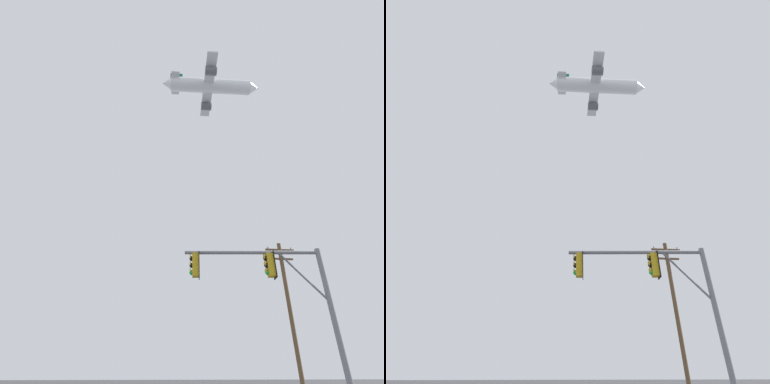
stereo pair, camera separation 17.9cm
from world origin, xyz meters
The scene contains 3 objects.
signal_pole_near centered at (4.41, 6.41, 4.37)m, with size 5.46×0.81×5.82m.
utility_pole centered at (8.81, 15.56, 5.26)m, with size 2.20×0.28×9.91m.
airplane centered at (8.06, 34.79, 53.76)m, with size 20.90×16.15×5.72m.
Camera 2 is at (0.32, -4.27, 1.57)m, focal length 26.66 mm.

